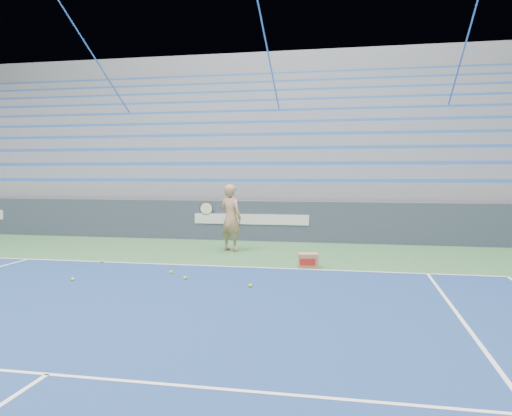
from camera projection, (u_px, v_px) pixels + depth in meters
The scene contains 9 objects.
sponsor_barrier at pixel (252, 221), 13.84m from camera, with size 30.00×0.32×1.10m.
bleachers at pixel (281, 160), 19.31m from camera, with size 31.00×9.15×7.30m.
tennis_player at pixel (230, 218), 11.93m from camera, with size 0.95×0.91×1.60m.
ball_box at pixel (308, 261), 9.82m from camera, with size 0.42×0.35×0.29m.
tennis_ball_0 at pixel (171, 272), 9.22m from camera, with size 0.07×0.07×0.07m, color #C6D62B.
tennis_ball_1 at pixel (250, 286), 8.10m from camera, with size 0.07×0.07×0.07m, color #C6D62B.
tennis_ball_2 at pixel (185, 278), 8.71m from camera, with size 0.07×0.07×0.07m, color #C6D62B.
tennis_ball_3 at pixel (102, 261), 10.35m from camera, with size 0.07×0.07×0.07m, color #C6D62B.
tennis_ball_4 at pixel (73, 279), 8.59m from camera, with size 0.07×0.07×0.07m, color #C6D62B.
Camera 1 is at (2.74, 2.38, 1.86)m, focal length 35.00 mm.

